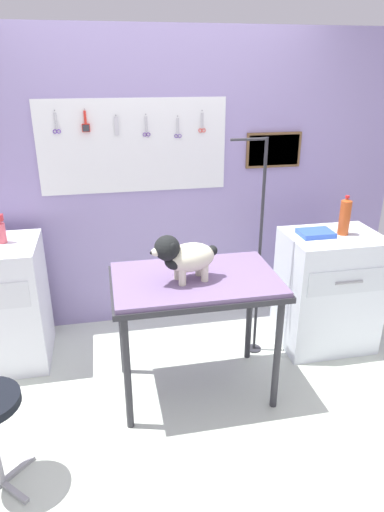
{
  "coord_description": "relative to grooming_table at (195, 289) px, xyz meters",
  "views": [
    {
      "loc": [
        -0.42,
        -2.2,
        2.02
      ],
      "look_at": [
        0.07,
        0.23,
        0.98
      ],
      "focal_mm": 31.73,
      "sensor_mm": 36.0,
      "label": 1
    }
  ],
  "objects": [
    {
      "name": "soda_bottle",
      "position": [
        1.17,
        0.36,
        0.28
      ],
      "size": [
        0.08,
        0.08,
        0.29
      ],
      "color": "#BD4B1D",
      "rests_on": "cabinet_right"
    },
    {
      "name": "grooming_table",
      "position": [
        0.0,
        0.0,
        0.0
      ],
      "size": [
        1.03,
        0.66,
        0.83
      ],
      "color": "#2D2D33",
      "rests_on": "ground"
    },
    {
      "name": "ground",
      "position": [
        -0.1,
        -0.24,
        -0.77
      ],
      "size": [
        4.4,
        4.0,
        0.04
      ],
      "primitive_type": "cube",
      "color": "silver"
    },
    {
      "name": "spray_bottle_short",
      "position": [
        -1.21,
        0.63,
        0.25
      ],
      "size": [
        0.07,
        0.07,
        0.2
      ],
      "color": "#DC5864",
      "rests_on": "counter_left"
    },
    {
      "name": "dog",
      "position": [
        -0.08,
        -0.04,
        0.24
      ],
      "size": [
        0.41,
        0.24,
        0.3
      ],
      "color": "beige",
      "rests_on": "grooming_table"
    },
    {
      "name": "supply_tray",
      "position": [
        0.96,
        0.38,
        0.16
      ],
      "size": [
        0.24,
        0.18,
        0.04
      ],
      "color": "blue",
      "rests_on": "cabinet_right"
    },
    {
      "name": "grooming_arm",
      "position": [
        0.53,
        0.35,
        -0.0
      ],
      "size": [
        0.3,
        0.11,
        1.6
      ],
      "color": "#2D2D33",
      "rests_on": "ground"
    },
    {
      "name": "cabinet_right",
      "position": [
        1.1,
        0.36,
        -0.3
      ],
      "size": [
        0.68,
        0.54,
        0.9
      ],
      "color": "white",
      "rests_on": "ground"
    },
    {
      "name": "rear_wall_panel",
      "position": [
        -0.1,
        1.04,
        0.41
      ],
      "size": [
        4.0,
        0.11,
        2.3
      ],
      "color": "#998AC0",
      "rests_on": "ground"
    }
  ]
}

